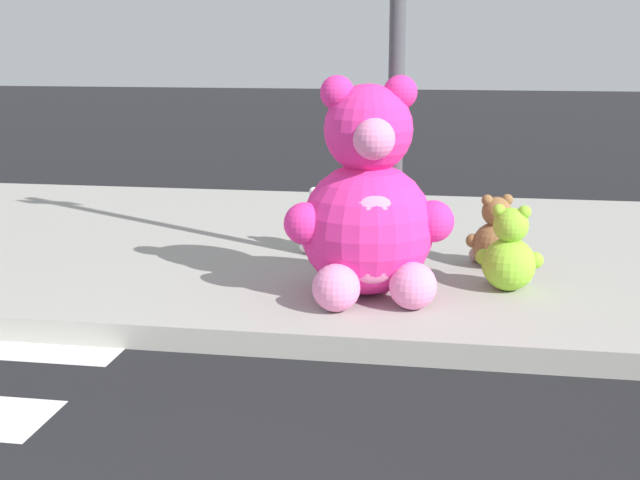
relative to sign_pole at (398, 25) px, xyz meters
The scene contains 6 objects.
sidewalk 2.19m from the sign_pole, 141.29° to the left, with size 28.00×4.40×0.15m, color #9E9B93.
sign_pole is the anchor object (origin of this frame).
plush_pink_large 1.29m from the sign_pole, 101.37° to the right, with size 1.05×0.98×1.39m.
plush_white 1.68m from the sign_pole, 140.28° to the left, with size 0.38×0.35×0.50m.
plush_lime 1.70m from the sign_pole, 22.61° to the right, with size 0.44×0.39×0.57m.
plush_brown 1.67m from the sign_pole, 19.13° to the left, with size 0.40×0.38×0.53m.
Camera 1 is at (1.39, -1.24, 1.74)m, focal length 46.09 mm.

